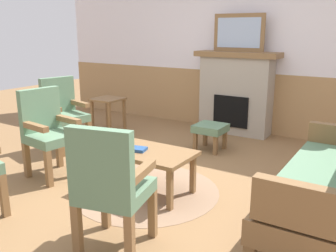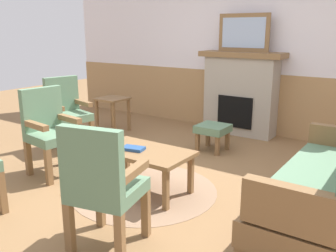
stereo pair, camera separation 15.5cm
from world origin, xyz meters
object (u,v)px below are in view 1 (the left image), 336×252
(fireplace, at_px, (236,92))
(coffee_table, at_px, (146,155))
(side_table, at_px, (108,105))
(armchair_by_window_left, at_px, (48,129))
(armchair_front_center, at_px, (110,183))
(framed_picture, at_px, (239,33))
(footstool, at_px, (210,130))
(couch, at_px, (329,182))
(book_on_table, at_px, (135,149))
(armchair_near_fireplace, at_px, (63,111))

(fireplace, relative_size, coffee_table, 1.35)
(side_table, bearing_deg, armchair_by_window_left, -69.47)
(armchair_front_center, bearing_deg, side_table, 131.60)
(fireplace, bearing_deg, coffee_table, -87.83)
(fireplace, distance_m, coffee_table, 2.58)
(framed_picture, height_order, side_table, framed_picture)
(framed_picture, distance_m, footstool, 1.63)
(armchair_front_center, bearing_deg, couch, 43.94)
(framed_picture, bearing_deg, side_table, -148.84)
(armchair_by_window_left, bearing_deg, coffee_table, 10.29)
(fireplace, xyz_separation_m, side_table, (-1.73, -1.05, -0.22))
(book_on_table, bearing_deg, fireplace, 90.20)
(book_on_table, xyz_separation_m, armchair_front_center, (0.48, -0.93, 0.08))
(armchair_by_window_left, relative_size, armchair_front_center, 1.00)
(couch, height_order, armchair_front_center, same)
(framed_picture, bearing_deg, armchair_near_fireplace, -129.54)
(book_on_table, relative_size, armchair_front_center, 0.22)
(book_on_table, bearing_deg, side_table, 137.87)
(fireplace, relative_size, couch, 0.72)
(fireplace, relative_size, book_on_table, 5.95)
(footstool, distance_m, armchair_front_center, 2.58)
(couch, height_order, armchair_near_fireplace, same)
(couch, distance_m, armchair_near_fireplace, 3.46)
(footstool, xyz_separation_m, armchair_by_window_left, (-1.15, -1.76, 0.25))
(footstool, bearing_deg, fireplace, 93.51)
(couch, relative_size, book_on_table, 8.24)
(armchair_near_fireplace, height_order, armchair_front_center, same)
(coffee_table, relative_size, book_on_table, 4.40)
(armchair_by_window_left, relative_size, side_table, 1.78)
(footstool, distance_m, side_table, 1.80)
(book_on_table, bearing_deg, couch, 9.78)
(framed_picture, relative_size, armchair_front_center, 0.82)
(book_on_table, relative_size, footstool, 0.55)
(armchair_near_fireplace, distance_m, armchair_by_window_left, 0.96)
(couch, xyz_separation_m, coffee_table, (-1.67, -0.25, -0.01))
(fireplace, height_order, couch, fireplace)
(couch, height_order, coffee_table, couch)
(framed_picture, xyz_separation_m, side_table, (-1.73, -1.05, -1.13))
(side_table, bearing_deg, armchair_front_center, -48.40)
(book_on_table, bearing_deg, armchair_near_fireplace, 160.42)
(side_table, bearing_deg, book_on_table, -42.13)
(framed_picture, bearing_deg, footstool, -86.49)
(footstool, xyz_separation_m, armchair_near_fireplace, (-1.73, -1.01, 0.25))
(armchair_near_fireplace, xyz_separation_m, armchair_by_window_left, (0.59, -0.76, 0.00))
(framed_picture, relative_size, armchair_by_window_left, 0.82)
(framed_picture, relative_size, footstool, 2.00)
(armchair_by_window_left, bearing_deg, armchair_near_fireplace, 127.90)
(armchair_near_fireplace, distance_m, side_table, 0.98)
(armchair_near_fireplace, bearing_deg, armchair_front_center, -35.22)
(couch, height_order, book_on_table, couch)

